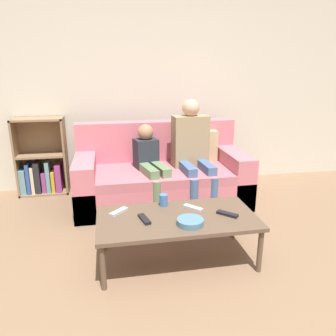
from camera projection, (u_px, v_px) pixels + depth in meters
name	position (u px, v px, depth m)	size (l,w,h in m)	color
ground_plane	(202.00, 334.00, 1.91)	(22.00, 22.00, 0.00)	#84664C
wall_back	(144.00, 83.00, 4.07)	(12.00, 0.06, 2.60)	beige
couch	(162.00, 177.00, 3.74)	(1.88, 0.90, 0.88)	#D1707F
bookshelf	(42.00, 165.00, 3.98)	(0.58, 0.28, 0.92)	#8E7051
coffee_table	(177.00, 220.00, 2.55)	(1.24, 0.63, 0.38)	brown
person_adult	(192.00, 146.00, 3.61)	(0.40, 0.64, 1.16)	#476693
person_child	(151.00, 162.00, 3.52)	(0.37, 0.66, 0.90)	#66845B
cup_near	(164.00, 200.00, 2.73)	(0.07, 0.07, 0.10)	#3D70B2
tv_remote_0	(144.00, 219.00, 2.48)	(0.09, 0.18, 0.02)	black
tv_remote_1	(193.00, 208.00, 2.68)	(0.15, 0.16, 0.02)	#B7B7BC
tv_remote_2	(227.00, 214.00, 2.57)	(0.15, 0.15, 0.02)	black
tv_remote_3	(119.00, 212.00, 2.61)	(0.16, 0.15, 0.02)	#B7B7BC
snack_bowl	(190.00, 222.00, 2.41)	(0.20, 0.20, 0.05)	teal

